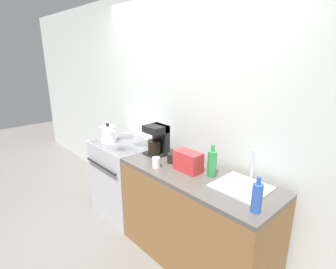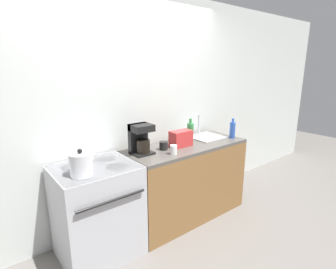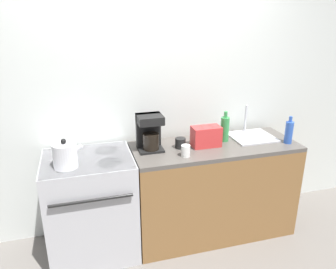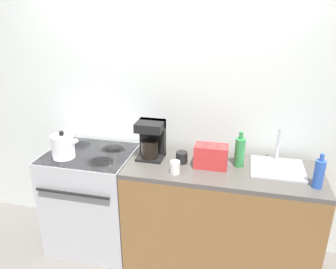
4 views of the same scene
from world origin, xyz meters
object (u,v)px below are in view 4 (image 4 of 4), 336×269
at_px(kettle, 63,146).
at_px(bottle_green, 240,152).
at_px(toaster, 211,156).
at_px(coffee_maker, 151,139).
at_px(cup_white, 175,167).
at_px(bottle_blue, 319,174).
at_px(stove, 93,198).
at_px(cup_black, 182,157).

height_order(kettle, bottle_green, bottle_green).
distance_m(toaster, coffee_maker, 0.50).
bearing_deg(coffee_maker, cup_white, -42.78).
xyz_separation_m(coffee_maker, bottle_blue, (1.24, -0.20, -0.06)).
distance_m(bottle_green, cup_white, 0.52).
distance_m(toaster, cup_white, 0.30).
distance_m(stove, bottle_green, 1.37).
relative_size(coffee_maker, bottle_green, 1.11).
xyz_separation_m(stove, bottle_blue, (1.78, -0.15, 0.55)).
bearing_deg(kettle, coffee_maker, 13.93).
height_order(toaster, cup_black, toaster).
bearing_deg(toaster, kettle, -174.86).
bearing_deg(cup_black, bottle_green, 6.43).
distance_m(stove, toaster, 1.16).
height_order(coffee_maker, bottle_green, coffee_maker).
bearing_deg(cup_black, toaster, -5.06).
distance_m(stove, coffee_maker, 0.81).
relative_size(kettle, coffee_maker, 0.74).
height_order(toaster, bottle_green, bottle_green).
xyz_separation_m(toaster, bottle_blue, (0.75, -0.14, 0.01)).
bearing_deg(toaster, coffee_maker, 172.48).
relative_size(coffee_maker, cup_white, 3.23).
bearing_deg(bottle_green, cup_white, -152.69).
height_order(bottle_green, cup_white, bottle_green).
height_order(cup_black, cup_white, cup_white).
bearing_deg(bottle_blue, toaster, 169.52).
height_order(stove, toaster, toaster).
bearing_deg(coffee_maker, stove, -174.72).
relative_size(bottle_green, bottle_blue, 1.12).
height_order(coffee_maker, cup_white, coffee_maker).
bearing_deg(coffee_maker, bottle_green, 0.41).
distance_m(coffee_maker, cup_white, 0.36).
height_order(stove, coffee_maker, coffee_maker).
relative_size(kettle, cup_white, 2.40).
xyz_separation_m(coffee_maker, cup_white, (0.25, -0.23, -0.11)).
relative_size(bottle_green, cup_white, 2.92).
relative_size(kettle, cup_black, 2.54).
bearing_deg(bottle_blue, kettle, 179.09).
xyz_separation_m(kettle, cup_black, (0.96, 0.13, -0.05)).
bearing_deg(stove, toaster, -0.88).
distance_m(bottle_blue, cup_white, 0.99).
distance_m(stove, cup_black, 0.94).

